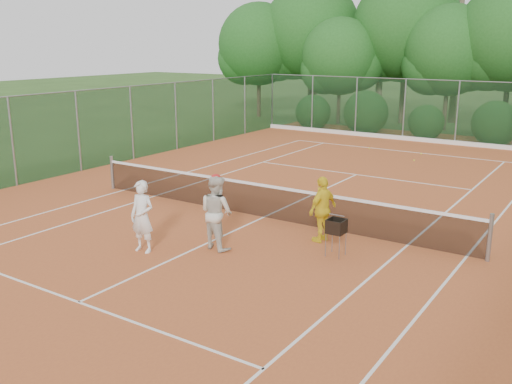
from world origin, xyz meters
TOP-DOWN VIEW (x-y plane):
  - ground at (0.00, 0.00)m, footprint 120.00×120.00m
  - clay_court at (0.00, 0.00)m, footprint 18.00×36.00m
  - tennis_net at (0.00, 0.00)m, footprint 11.97×0.10m
  - player_white at (-0.90, -3.74)m, footprint 0.65×0.46m
  - player_center_grp at (0.39, -2.62)m, footprint 0.97×0.83m
  - player_yellow at (2.24, -0.83)m, footprint 0.57×1.01m
  - ball_hopper at (2.96, -1.55)m, footprint 0.38×0.38m
  - stray_ball_a at (-1.65, 11.61)m, footprint 0.07×0.07m
  - stray_ball_b at (0.75, 11.61)m, footprint 0.07×0.07m
  - stray_ball_c at (0.96, 10.02)m, footprint 0.07×0.07m
  - court_markings at (0.00, 0.00)m, footprint 11.03×23.83m
  - fence_back at (0.00, 15.00)m, footprint 18.07×0.07m
  - fence_left at (-9.00, -1.50)m, footprint 0.07×33.07m
  - tropical_treeline at (1.43, 20.22)m, footprint 32.10×8.49m

SIDE VIEW (x-z plane):
  - ground at x=0.00m, z-range 0.00..0.00m
  - clay_court at x=0.00m, z-range 0.00..0.02m
  - court_markings at x=0.00m, z-range 0.02..0.03m
  - stray_ball_a at x=-1.65m, z-range 0.02..0.09m
  - stray_ball_b at x=0.75m, z-range 0.02..0.09m
  - stray_ball_c at x=0.96m, z-range 0.02..0.09m
  - tennis_net at x=0.00m, z-range -0.02..1.08m
  - ball_hopper at x=2.96m, z-range 0.27..1.14m
  - player_yellow at x=2.24m, z-range 0.02..1.64m
  - player_white at x=-0.90m, z-range 0.02..1.70m
  - player_center_grp at x=0.39m, z-range 0.01..1.80m
  - fence_back at x=0.00m, z-range 0.02..3.02m
  - fence_left at x=-9.00m, z-range 0.02..3.02m
  - tropical_treeline at x=1.43m, z-range -2.40..12.63m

